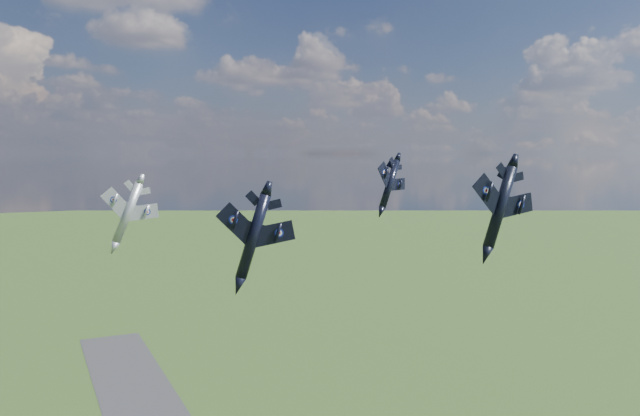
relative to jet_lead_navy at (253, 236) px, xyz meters
name	(u,v)px	position (x,y,z in m)	size (l,w,h in m)	color
jet_lead_navy	(253,236)	(0.00, 0.00, 0.00)	(11.76, 16.40, 3.39)	black
jet_right_navy	(500,207)	(30.86, -14.13, 3.97)	(11.42, 15.92, 3.29)	black
jet_high_navy	(390,184)	(32.27, 16.87, 5.77)	(9.35, 13.04, 2.70)	black
jet_left_silver	(128,213)	(-14.52, 14.24, 2.59)	(9.16, 12.77, 2.64)	#AFB3BB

